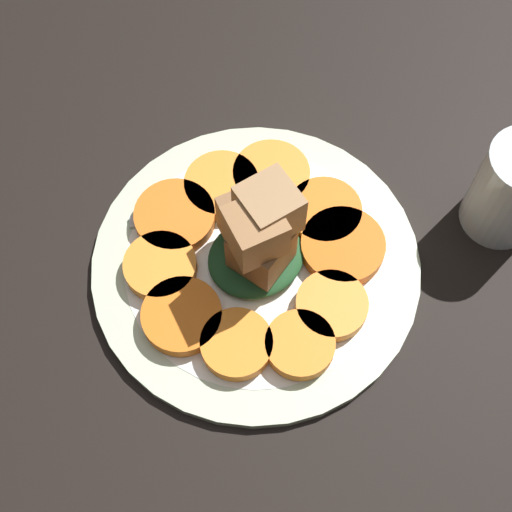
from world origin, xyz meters
TOP-DOWN VIEW (x-y plane):
  - table_slab at (0.00, 0.00)cm, footprint 120.00×120.00cm
  - plate at (0.00, 0.00)cm, footprint 29.42×29.42cm
  - carrot_slice_0 at (-5.85, -6.46)cm, footprint 7.23×7.23cm
  - carrot_slice_1 at (-1.35, -8.02)cm, footprint 6.97×6.97cm
  - carrot_slice_2 at (3.98, -7.48)cm, footprint 7.37×7.37cm
  - carrot_slice_3 at (7.55, -3.81)cm, footprint 6.44×6.44cm
  - carrot_slice_4 at (8.30, 1.26)cm, footprint 6.88×6.88cm
  - carrot_slice_5 at (5.71, 5.91)cm, footprint 6.10×6.10cm
  - carrot_slice_6 at (1.30, 8.80)cm, footprint 5.90×5.90cm
  - carrot_slice_7 at (-2.98, 7.35)cm, footprint 6.22×6.22cm
  - carrot_slice_8 at (-7.09, 3.24)cm, footprint 7.53×7.53cm
  - carrot_slice_9 at (-7.76, -0.54)cm, footprint 6.78×6.78cm
  - center_pile at (-0.26, 0.04)cm, footprint 8.73×8.09cm
  - fork at (-0.68, -5.58)cm, footprint 16.56×8.94cm

SIDE VIEW (x-z plane):
  - table_slab at x=0.00cm, z-range 0.00..2.00cm
  - plate at x=0.00cm, z-range 1.99..3.04cm
  - fork at x=-0.68cm, z-range 3.10..3.50cm
  - carrot_slice_0 at x=-5.85cm, z-range 3.10..4.48cm
  - carrot_slice_1 at x=-1.35cm, z-range 3.10..4.48cm
  - carrot_slice_2 at x=3.98cm, z-range 3.10..4.48cm
  - carrot_slice_3 at x=7.55cm, z-range 3.10..4.48cm
  - carrot_slice_4 at x=8.30cm, z-range 3.10..4.48cm
  - carrot_slice_5 at x=5.71cm, z-range 3.10..4.48cm
  - carrot_slice_6 at x=1.30cm, z-range 3.10..4.48cm
  - carrot_slice_7 at x=-2.98cm, z-range 3.10..4.48cm
  - carrot_slice_8 at x=-7.09cm, z-range 3.10..4.48cm
  - carrot_slice_9 at x=-7.76cm, z-range 3.10..4.48cm
  - center_pile at x=-0.26cm, z-range 2.33..12.63cm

